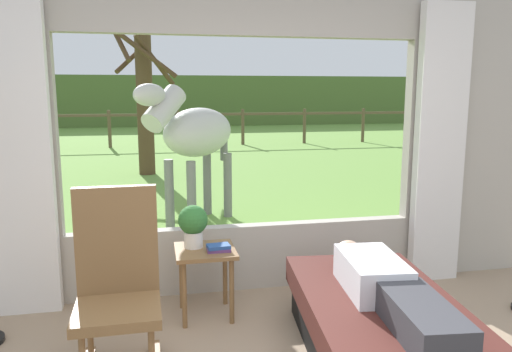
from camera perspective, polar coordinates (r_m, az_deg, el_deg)
The scene contains 14 objects.
back_wall_with_window at distance 4.09m, azimuth -1.31°, elevation 3.82°, with size 5.20×0.12×2.55m.
curtain_panel_left at distance 4.01m, azimuth -25.45°, elevation 2.04°, with size 0.44×0.10×2.40m, color silver.
curtain_panel_right at distance 4.58m, azimuth 20.33°, elevation 3.24°, with size 0.44×0.10×2.40m, color silver.
outdoor_pasture_lawn at distance 15.01m, azimuth -8.85°, elevation 3.27°, with size 36.00×21.68×0.02m, color olive.
distant_hill_ridge at distance 24.76m, azimuth -10.12°, elevation 8.49°, with size 36.00×2.00×2.40m, color #516B32.
recliner_sofa at distance 3.28m, azimuth 14.08°, elevation -16.86°, with size 1.07×1.79×0.42m.
reclining_person at distance 3.11m, azimuth 14.72°, elevation -12.24°, with size 0.40×1.44×0.22m.
rocking_chair at distance 3.07m, azimuth -15.60°, elevation -12.10°, with size 0.49×0.69×1.12m.
side_table at distance 3.75m, azimuth -5.84°, elevation -9.71°, with size 0.44×0.44×0.52m.
potted_plant at distance 3.72m, azimuth -7.25°, elevation -5.43°, with size 0.22×0.22×0.32m.
book_stack at distance 3.66m, azimuth -4.33°, elevation -8.23°, with size 0.17×0.13×0.05m.
horse at distance 6.12m, azimuth -7.02°, elevation 4.83°, with size 1.41×1.63×1.73m.
pasture_tree at distance 10.07m, azimuth -12.81°, elevation 9.75°, with size 1.46×1.33×3.67m.
pasture_fence_line at distance 15.26m, azimuth -8.98°, elevation 6.14°, with size 16.10×0.10×1.10m.
Camera 1 is at (-0.73, -1.74, 1.67)m, focal length 34.80 mm.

